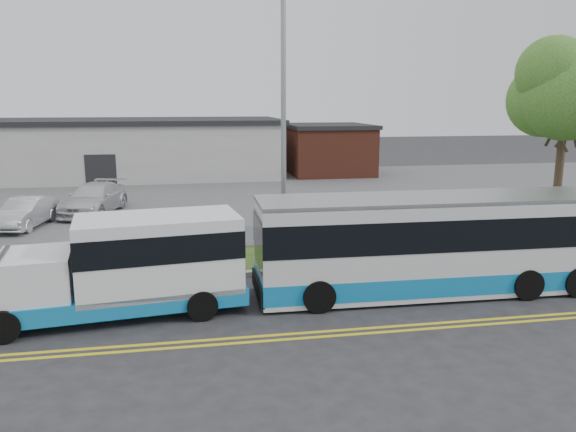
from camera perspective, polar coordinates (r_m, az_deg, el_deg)
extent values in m
plane|color=#28282B|center=(17.58, -8.63, -7.31)|extent=(140.00, 140.00, 0.00)
cube|color=yellow|center=(13.99, -8.13, -12.37)|extent=(70.00, 0.12, 0.01)
cube|color=yellow|center=(13.71, -8.08, -12.87)|extent=(70.00, 0.12, 0.01)
cube|color=#9E9B93|center=(18.60, -8.74, -6.01)|extent=(80.00, 0.30, 0.15)
cube|color=#324918|center=(20.33, -8.89, -4.55)|extent=(80.00, 3.30, 0.10)
cube|color=#4C4C4F|center=(34.10, -9.52, 1.98)|extent=(80.00, 25.00, 0.10)
cube|color=#9E9E99|center=(44.15, -17.67, 6.32)|extent=(25.00, 10.00, 4.00)
cube|color=black|center=(44.03, -17.84, 9.13)|extent=(25.40, 10.40, 0.35)
cube|color=black|center=(39.36, -18.48, 4.36)|extent=(2.00, 0.15, 2.20)
cube|color=brown|center=(44.16, 4.05, 6.57)|extent=(6.00, 7.00, 3.60)
cube|color=black|center=(44.04, 4.08, 9.10)|extent=(6.30, 7.30, 0.30)
cylinder|color=#32231B|center=(24.53, 25.72, 3.01)|extent=(0.32, 0.32, 4.76)
ellipsoid|color=#2D6322|center=(24.33, 26.51, 11.74)|extent=(5.20, 5.20, 4.42)
cylinder|color=gray|center=(19.74, -0.47, 9.26)|extent=(0.18, 0.18, 9.50)
cube|color=#1073B1|center=(15.85, -16.66, -7.79)|extent=(6.80, 3.04, 0.48)
cube|color=silver|center=(15.56, -12.98, -3.66)|extent=(4.50, 2.74, 2.03)
cube|color=black|center=(15.48, -13.04, -2.45)|extent=(4.52, 2.78, 0.72)
cube|color=silver|center=(15.74, -24.25, -5.51)|extent=(1.99, 2.28, 1.16)
cube|color=black|center=(15.80, -26.92, -4.96)|extent=(0.33, 1.83, 0.87)
cylinder|color=black|center=(15.15, -26.98, -10.01)|extent=(0.84, 0.37, 0.81)
cylinder|color=black|center=(17.09, -25.88, -7.51)|extent=(0.84, 0.37, 0.81)
cylinder|color=black|center=(15.05, -8.72, -8.98)|extent=(0.84, 0.37, 0.81)
cylinder|color=black|center=(17.00, -9.82, -6.58)|extent=(0.84, 0.37, 0.81)
cube|color=silver|center=(17.27, 14.47, -2.81)|extent=(10.48, 2.55, 2.75)
cube|color=#1073B1|center=(17.52, 14.31, -5.82)|extent=(10.50, 2.56, 0.57)
cube|color=black|center=(17.15, 14.56, -1.12)|extent=(10.52, 2.58, 0.90)
cube|color=black|center=(15.85, -2.88, -2.49)|extent=(0.13, 2.18, 1.52)
cube|color=black|center=(16.23, -3.06, -7.22)|extent=(0.15, 2.37, 0.47)
cube|color=gray|center=(16.98, 14.71, 1.75)|extent=(10.48, 2.55, 0.11)
cylinder|color=black|center=(15.41, 3.14, -8.15)|extent=(0.92, 0.32, 0.91)
cylinder|color=black|center=(17.49, 1.57, -5.71)|extent=(0.92, 0.32, 0.91)
cylinder|color=black|center=(17.74, 23.13, -6.42)|extent=(0.92, 0.32, 0.91)
cylinder|color=black|center=(19.57, 19.66, -4.51)|extent=(0.92, 0.32, 0.91)
cylinder|color=black|center=(20.39, 23.64, -4.18)|extent=(0.92, 0.32, 0.91)
imported|color=black|center=(19.11, -12.01, -2.50)|extent=(0.82, 0.64, 1.98)
imported|color=#B5B9BD|center=(27.68, -25.10, 0.32)|extent=(2.14, 4.23, 1.33)
imported|color=silver|center=(29.79, -19.11, 1.67)|extent=(3.29, 5.50, 1.49)
sphere|color=white|center=(19.09, -12.83, -5.12)|extent=(0.32, 0.32, 0.32)
sphere|color=white|center=(19.55, -11.01, -4.65)|extent=(0.32, 0.32, 0.32)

